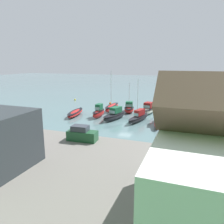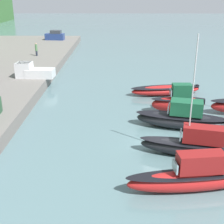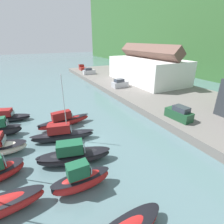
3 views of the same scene
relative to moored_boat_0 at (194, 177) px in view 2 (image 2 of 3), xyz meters
The scene contains 9 objects.
ground_plane 6.56m from the moored_boat_0, 10.47° to the left, with size 320.00×320.00×0.00m, color slate.
moored_boat_0 is the anchor object (origin of this frame).
moored_boat_1 4.35m from the moored_boat_0, 16.20° to the right, with size 3.50×8.54×8.98m.
moored_boat_2 9.45m from the moored_boat_0, ahead, with size 3.95×8.37×2.64m.
moored_boat_3 13.50m from the moored_boat_0, ahead, with size 1.57×5.46×2.97m.
moored_boat_4 19.20m from the moored_boat_0, ahead, with size 3.48×8.70×1.10m.
parked_car_1 58.45m from the moored_boat_0, 18.51° to the left, with size 2.15×4.34×2.16m.
pickup_truck_0 27.25m from the moored_boat_0, 34.66° to the left, with size 2.20×4.82×1.90m.
person_on_quay 41.04m from the moored_boat_0, 26.52° to the left, with size 0.40×0.40×2.14m.
Camera 2 is at (-22.80, 3.67, 11.53)m, focal length 50.00 mm.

